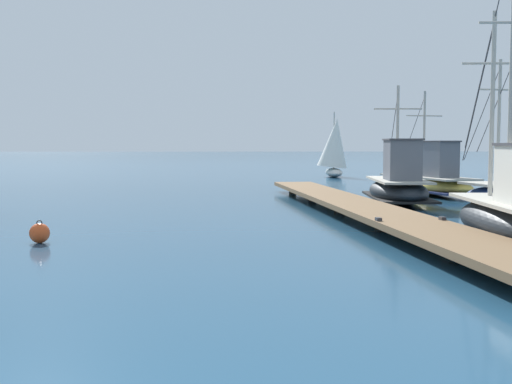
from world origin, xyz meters
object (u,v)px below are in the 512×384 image
at_px(fishing_boat_5, 429,180).
at_px(mooring_buoy, 40,233).
at_px(fishing_boat_2, 399,185).
at_px(distant_sailboat, 334,148).

distance_m(fishing_boat_5, mooring_buoy, 19.45).
bearing_deg(fishing_boat_2, fishing_boat_5, 60.69).
height_order(fishing_boat_2, fishing_boat_5, fishing_boat_5).
bearing_deg(distant_sailboat, mooring_buoy, -111.47).
height_order(fishing_boat_2, mooring_buoy, fishing_boat_2).
relative_size(mooring_buoy, distant_sailboat, 0.12).
bearing_deg(fishing_boat_2, mooring_buoy, -139.43).
distance_m(fishing_boat_2, mooring_buoy, 14.29).
height_order(fishing_boat_2, distant_sailboat, distant_sailboat).
bearing_deg(fishing_boat_5, distant_sailboat, 96.18).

